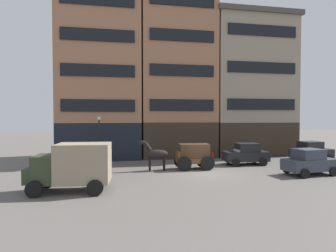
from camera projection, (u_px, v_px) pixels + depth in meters
name	position (u px, v px, depth m)	size (l,w,h in m)	color
ground_plane	(209.00, 173.00, 19.41)	(120.00, 120.00, 0.00)	#605B56
building_far_left	(101.00, 74.00, 27.05)	(8.26, 6.26, 16.64)	black
building_center_left	(176.00, 74.00, 28.39)	(7.91, 6.26, 17.22)	#33281E
building_center_right	(248.00, 86.00, 29.86)	(9.17, 6.26, 15.04)	#33281E
cargo_wagon	(193.00, 155.00, 20.93)	(2.94, 1.58, 1.98)	brown
draft_horse	(156.00, 154.00, 20.42)	(2.35, 0.65, 2.30)	black
delivery_truck_near	(73.00, 166.00, 14.59)	(4.46, 2.40, 2.62)	#2D3823
sedan_dark	(311.00, 151.00, 24.79)	(3.82, 2.10, 1.83)	black
sedan_light	(246.00, 154.00, 23.00)	(3.77, 2.00, 1.83)	black
sedan_parked_curb	(310.00, 162.00, 18.89)	(3.85, 2.17, 1.83)	#333847
pedestrian_officer	(88.00, 155.00, 21.57)	(0.41, 0.41, 1.79)	#38332D
streetlamp_curbside	(99.00, 133.00, 23.45)	(0.32, 0.32, 4.12)	black
fire_hydrant_curbside	(213.00, 156.00, 24.94)	(0.24, 0.24, 0.83)	maroon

